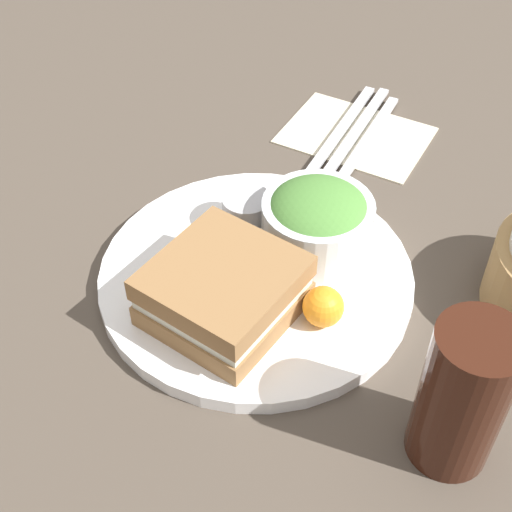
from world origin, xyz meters
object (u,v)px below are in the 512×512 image
Objects in this scene: sandwich at (224,291)px; dressing_cup at (247,212)px; salad_bowl at (317,220)px; drink_glass at (463,397)px; knife at (356,132)px; fork at (342,128)px; plate at (256,276)px; spoon at (370,135)px.

dressing_cup is at bearing -160.39° from sandwich.
salad_bowl reaches higher than sandwich.
drink_glass reaches higher than knife.
sandwich is 0.34m from knife.
salad_bowl is 2.19× the size of dressing_cup.
sandwich is 0.68× the size of fork.
plate is 2.20× the size of drink_glass.
plate is 0.07m from dressing_cup.
salad_bowl reaches higher than plate.
fork is at bearing -174.93° from sandwich.
sandwich is 0.22m from drink_glass.
dressing_cup reaches higher than knife.
sandwich is at bearing -17.24° from salad_bowl.
drink_glass is (0.03, 0.22, 0.03)m from sandwich.
sandwich reaches higher than spoon.
spoon is (-0.36, -0.21, -0.06)m from drink_glass.
spoon is at bearing -90.00° from fork.
knife is at bearing -90.00° from fork.
knife is (-0.00, 0.02, 0.00)m from fork.
sandwich is (0.06, -0.00, 0.04)m from plate.
plate is at bearing -111.12° from drink_glass.
fork is (-0.22, 0.01, -0.03)m from dressing_cup.
fork is at bearing 90.00° from knife.
dressing_cup is at bearing -142.66° from plate.
salad_bowl is 0.23m from fork.
salad_bowl is 0.52× the size of knife.
dressing_cup is 0.23m from spoon.
sandwich is 0.65× the size of knife.
plate is at bearing 176.24° from spoon.
drink_glass is at bearing 83.33° from sandwich.
knife is (-0.36, -0.23, -0.06)m from drink_glass.
plate is at bearing -180.00° from knife.
sandwich is 0.34m from spoon.
fork and knife have the same top height.
dressing_cup is (-0.05, -0.04, 0.03)m from plate.
plate is 0.27m from fork.
sandwich is 2.72× the size of dressing_cup.
dressing_cup is at bearing 165.82° from spoon.
plate reaches higher than knife.
drink_glass is at bearing -151.65° from spoon.
fork is 0.95× the size of knife.
dressing_cup is 0.30m from drink_glass.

